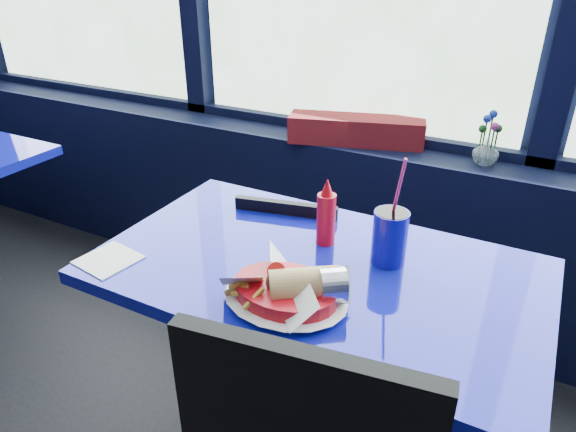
% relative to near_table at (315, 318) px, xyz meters
% --- Properties ---
extents(window_sill, '(5.00, 0.26, 0.80)m').
position_rel_near_table_xyz_m(window_sill, '(-0.30, 0.87, -0.17)').
color(window_sill, black).
rests_on(window_sill, ground).
extents(near_table, '(1.20, 0.70, 0.75)m').
position_rel_near_table_xyz_m(near_table, '(0.00, 0.00, 0.00)').
color(near_table, black).
rests_on(near_table, ground).
extents(chair_near_back, '(0.43, 0.43, 0.79)m').
position_rel_near_table_xyz_m(chair_near_back, '(-0.20, 0.33, -0.11)').
color(chair_near_back, black).
rests_on(chair_near_back, ground).
extents(planter_box, '(0.57, 0.29, 0.11)m').
position_rel_near_table_xyz_m(planter_box, '(-0.22, 0.85, 0.29)').
color(planter_box, maroon).
rests_on(planter_box, window_sill).
extents(flower_vase, '(0.12, 0.12, 0.20)m').
position_rel_near_table_xyz_m(flower_vase, '(0.29, 0.85, 0.29)').
color(flower_vase, silver).
rests_on(flower_vase, window_sill).
extents(food_basket, '(0.31, 0.30, 0.10)m').
position_rel_near_table_xyz_m(food_basket, '(0.01, -0.18, 0.22)').
color(food_basket, '#B20B14').
rests_on(food_basket, near_table).
extents(ketchup_bottle, '(0.05, 0.05, 0.20)m').
position_rel_near_table_xyz_m(ketchup_bottle, '(-0.03, 0.12, 0.27)').
color(ketchup_bottle, '#B20B14').
rests_on(ketchup_bottle, near_table).
extents(soda_cup, '(0.10, 0.10, 0.32)m').
position_rel_near_table_xyz_m(soda_cup, '(0.17, 0.11, 0.26)').
color(soda_cup, '#0E0C8E').
rests_on(soda_cup, near_table).
extents(napkin, '(0.17, 0.17, 0.00)m').
position_rel_near_table_xyz_m(napkin, '(-0.52, -0.25, 0.18)').
color(napkin, white).
rests_on(napkin, near_table).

